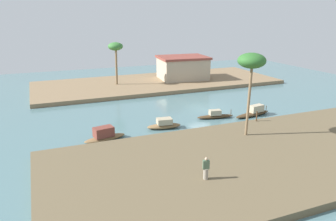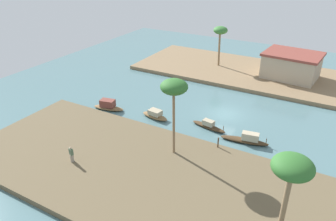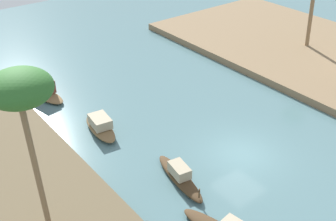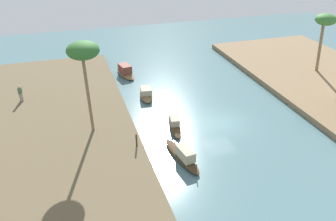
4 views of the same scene
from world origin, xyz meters
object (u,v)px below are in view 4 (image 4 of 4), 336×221
sampan_midstream (183,155)px  sampan_upstream_small (146,94)px  sampan_downstream_large (175,124)px  palm_tree_right_tall (325,22)px  person_on_near_bank (21,94)px  palm_tree_left_near (83,52)px  mooring_post (137,140)px  sampan_with_tall_canopy (125,71)px

sampan_midstream → sampan_upstream_small: bearing=171.2°
sampan_downstream_large → sampan_upstream_small: 6.55m
sampan_downstream_large → palm_tree_right_tall: 20.99m
person_on_near_bank → sampan_midstream: bearing=-120.3°
person_on_near_bank → palm_tree_left_near: size_ratio=0.21×
mooring_post → palm_tree_right_tall: bearing=111.5°
mooring_post → palm_tree_right_tall: palm_tree_right_tall is taller
sampan_downstream_large → palm_tree_right_tall: bearing=118.2°
sampan_downstream_large → person_on_near_bank: person_on_near_bank is taller
sampan_downstream_large → mooring_post: mooring_post is taller
sampan_upstream_small → palm_tree_left_near: size_ratio=0.48×
sampan_midstream → palm_tree_left_near: (-5.32, -6.03, 6.82)m
sampan_midstream → person_on_near_bank: bearing=-146.1°
palm_tree_left_near → sampan_downstream_large: bearing=83.8°
mooring_post → palm_tree_left_near: size_ratio=0.14×
palm_tree_left_near → palm_tree_right_tall: bearing=102.4°
sampan_downstream_large → sampan_with_tall_canopy: sampan_with_tall_canopy is taller
sampan_upstream_small → person_on_near_bank: (-1.67, -11.81, 0.87)m
sampan_downstream_large → sampan_upstream_small: size_ratio=1.19×
sampan_midstream → sampan_upstream_small: sampan_midstream is taller
sampan_midstream → sampan_upstream_small: (-11.07, -0.05, -0.01)m
palm_tree_left_near → palm_tree_right_tall: (-5.69, 25.98, -1.07)m
sampan_midstream → person_on_near_bank: 17.42m
sampan_upstream_small → mooring_post: 9.61m
sampan_upstream_small → sampan_midstream: bearing=7.7°
sampan_downstream_large → palm_tree_right_tall: (-6.43, 19.11, 5.83)m
sampan_downstream_large → palm_tree_left_near: size_ratio=0.57×
sampan_downstream_large → person_on_near_bank: (-8.16, -12.70, 0.95)m
sampan_downstream_large → person_on_near_bank: bearing=-113.1°
mooring_post → sampan_midstream: bearing=57.2°
sampan_with_tall_canopy → mooring_post: size_ratio=3.90×
sampan_with_tall_canopy → mooring_post: (15.40, -2.10, 0.59)m
sampan_with_tall_canopy → person_on_near_bank: (4.63, -10.91, 0.78)m
sampan_downstream_large → person_on_near_bank: size_ratio=2.72×
mooring_post → palm_tree_right_tall: size_ratio=0.16×
person_on_near_bank → mooring_post: size_ratio=1.49×
person_on_near_bank → palm_tree_right_tall: (1.72, 31.81, 4.88)m
sampan_midstream → mooring_post: size_ratio=4.75×
sampan_with_tall_canopy → sampan_upstream_small: size_ratio=1.14×
sampan_upstream_small → palm_tree_left_near: bearing=-38.6°
person_on_near_bank → mooring_post: (10.77, 8.81, -0.19)m
mooring_post → sampan_with_tall_canopy: bearing=172.2°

